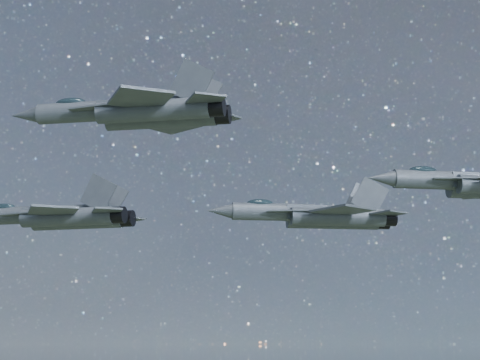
# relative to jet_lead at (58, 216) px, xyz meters

# --- Properties ---
(jet_lead) EXTENTS (19.99, 14.22, 5.09)m
(jet_lead) POSITION_rel_jet_lead_xyz_m (0.00, 0.00, 0.00)
(jet_lead) COLOR #373E45
(jet_left) EXTENTS (19.78, 13.06, 5.06)m
(jet_left) POSITION_rel_jet_lead_xyz_m (25.25, 7.73, 0.22)
(jet_left) COLOR #373E45
(jet_right) EXTENTS (16.08, 11.33, 4.07)m
(jet_right) POSITION_rel_jet_lead_xyz_m (18.25, -23.55, 2.78)
(jet_right) COLOR #373E45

